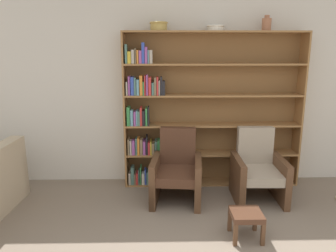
{
  "coord_description": "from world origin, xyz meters",
  "views": [
    {
      "loc": [
        -0.61,
        -2.04,
        1.98
      ],
      "look_at": [
        -0.52,
        2.25,
        0.95
      ],
      "focal_mm": 35.0,
      "sensor_mm": 36.0,
      "label": 1
    }
  ],
  "objects_px": {
    "footstool": "(246,217)",
    "armchair_cushioned": "(258,171)",
    "bowl_stoneware": "(159,26)",
    "bowl_terracotta": "(215,27)",
    "vase_tall": "(267,24)",
    "bookshelf": "(197,111)",
    "armchair_leather": "(177,171)"
  },
  "relations": [
    {
      "from": "vase_tall",
      "to": "armchair_leather",
      "type": "bearing_deg",
      "value": -156.9
    },
    {
      "from": "bowl_stoneware",
      "to": "armchair_leather",
      "type": "height_order",
      "value": "bowl_stoneware"
    },
    {
      "from": "bookshelf",
      "to": "armchair_leather",
      "type": "bearing_deg",
      "value": -119.83
    },
    {
      "from": "bowl_stoneware",
      "to": "footstool",
      "type": "relative_size",
      "value": 0.77
    },
    {
      "from": "bowl_terracotta",
      "to": "footstool",
      "type": "bearing_deg",
      "value": -84.07
    },
    {
      "from": "footstool",
      "to": "armchair_cushioned",
      "type": "bearing_deg",
      "value": 67.67
    },
    {
      "from": "bowl_terracotta",
      "to": "armchair_leather",
      "type": "xyz_separation_m",
      "value": [
        -0.54,
        -0.52,
        -1.85
      ]
    },
    {
      "from": "bowl_stoneware",
      "to": "bowl_terracotta",
      "type": "xyz_separation_m",
      "value": [
        0.76,
        0.0,
        -0.02
      ]
    },
    {
      "from": "vase_tall",
      "to": "bowl_stoneware",
      "type": "bearing_deg",
      "value": 180.0
    },
    {
      "from": "bowl_stoneware",
      "to": "vase_tall",
      "type": "bearing_deg",
      "value": 0.0
    },
    {
      "from": "vase_tall",
      "to": "bookshelf",
      "type": "bearing_deg",
      "value": 178.43
    },
    {
      "from": "bowl_terracotta",
      "to": "vase_tall",
      "type": "relative_size",
      "value": 1.18
    },
    {
      "from": "bowl_terracotta",
      "to": "vase_tall",
      "type": "distance_m",
      "value": 0.69
    },
    {
      "from": "bowl_terracotta",
      "to": "footstool",
      "type": "xyz_separation_m",
      "value": [
        0.15,
        -1.47,
        -2.0
      ]
    },
    {
      "from": "vase_tall",
      "to": "footstool",
      "type": "distance_m",
      "value": 2.58
    },
    {
      "from": "bowl_stoneware",
      "to": "armchair_cushioned",
      "type": "distance_m",
      "value": 2.34
    },
    {
      "from": "bookshelf",
      "to": "armchair_leather",
      "type": "relative_size",
      "value": 2.7
    },
    {
      "from": "armchair_leather",
      "to": "armchair_cushioned",
      "type": "distance_m",
      "value": 1.08
    },
    {
      "from": "armchair_leather",
      "to": "armchair_cushioned",
      "type": "xyz_separation_m",
      "value": [
        1.08,
        0.0,
        0.0
      ]
    },
    {
      "from": "bowl_terracotta",
      "to": "footstool",
      "type": "relative_size",
      "value": 0.75
    },
    {
      "from": "bowl_terracotta",
      "to": "armchair_cushioned",
      "type": "bearing_deg",
      "value": -43.95
    },
    {
      "from": "bowl_terracotta",
      "to": "vase_tall",
      "type": "height_order",
      "value": "vase_tall"
    },
    {
      "from": "bowl_stoneware",
      "to": "armchair_leather",
      "type": "distance_m",
      "value": 1.96
    },
    {
      "from": "bowl_stoneware",
      "to": "vase_tall",
      "type": "distance_m",
      "value": 1.46
    },
    {
      "from": "bookshelf",
      "to": "bowl_terracotta",
      "type": "relative_size",
      "value": 10.42
    },
    {
      "from": "armchair_leather",
      "to": "bowl_terracotta",
      "type": "bearing_deg",
      "value": -129.4
    },
    {
      "from": "armchair_leather",
      "to": "armchair_cushioned",
      "type": "height_order",
      "value": "same"
    },
    {
      "from": "bowl_stoneware",
      "to": "vase_tall",
      "type": "xyz_separation_m",
      "value": [
        1.46,
        0.0,
        0.02
      ]
    },
    {
      "from": "armchair_cushioned",
      "to": "bowl_terracotta",
      "type": "bearing_deg",
      "value": -42.57
    },
    {
      "from": "bookshelf",
      "to": "armchair_leather",
      "type": "xyz_separation_m",
      "value": [
        -0.31,
        -0.55,
        -0.71
      ]
    },
    {
      "from": "vase_tall",
      "to": "armchair_leather",
      "type": "distance_m",
      "value": 2.32
    },
    {
      "from": "vase_tall",
      "to": "armchair_cushioned",
      "type": "height_order",
      "value": "vase_tall"
    }
  ]
}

